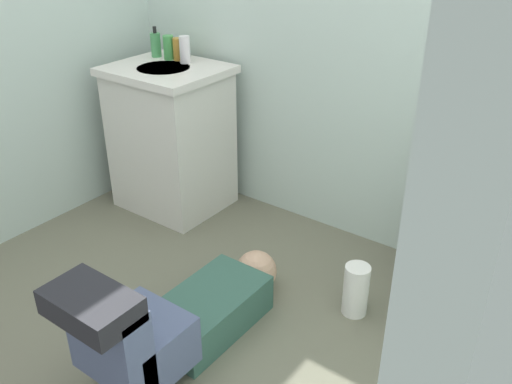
{
  "coord_description": "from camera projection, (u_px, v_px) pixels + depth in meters",
  "views": [
    {
      "loc": [
        1.34,
        -1.38,
        1.61
      ],
      "look_at": [
        0.04,
        0.38,
        0.45
      ],
      "focal_mm": 38.92,
      "sensor_mm": 36.0,
      "label": 1
    }
  ],
  "objects": [
    {
      "name": "tissue_box",
      "position": [
        475.0,
        126.0,
        2.22
      ],
      "size": [
        0.22,
        0.11,
        0.1
      ],
      "primitive_type": "cube",
      "color": "silver",
      "rests_on": "toilet"
    },
    {
      "name": "bottle_amber",
      "position": [
        178.0,
        49.0,
        3.02
      ],
      "size": [
        0.05,
        0.05,
        0.12
      ],
      "primitive_type": "cylinder",
      "color": "#C08931",
      "rests_on": "vanity_cabinet"
    },
    {
      "name": "paper_towel_roll",
      "position": [
        356.0,
        290.0,
        2.38
      ],
      "size": [
        0.11,
        0.11,
        0.24
      ],
      "primitive_type": "cylinder",
      "color": "white",
      "rests_on": "ground_plane"
    },
    {
      "name": "faucet",
      "position": [
        184.0,
        52.0,
        3.0
      ],
      "size": [
        0.02,
        0.02,
        0.1
      ],
      "primitive_type": "cylinder",
      "color": "silver",
      "rests_on": "vanity_cabinet"
    },
    {
      "name": "vanity_cabinet",
      "position": [
        171.0,
        137.0,
        3.11
      ],
      "size": [
        0.6,
        0.52,
        0.82
      ],
      "color": "silver",
      "rests_on": "ground_plane"
    },
    {
      "name": "ground_plane",
      "position": [
        197.0,
        316.0,
        2.44
      ],
      "size": [
        2.89,
        2.97,
        0.04
      ],
      "primitive_type": "cube",
      "color": "#686754"
    },
    {
      "name": "soap_dispenser",
      "position": [
        156.0,
        44.0,
        3.08
      ],
      "size": [
        0.06,
        0.06,
        0.17
      ],
      "color": "#448F54",
      "rests_on": "vanity_cabinet"
    },
    {
      "name": "toilet",
      "position": [
        460.0,
        231.0,
        2.33
      ],
      "size": [
        0.36,
        0.46,
        0.75
      ],
      "color": "silver",
      "rests_on": "ground_plane"
    },
    {
      "name": "bottle_white",
      "position": [
        185.0,
        50.0,
        2.96
      ],
      "size": [
        0.06,
        0.06,
        0.14
      ],
      "primitive_type": "cylinder",
      "color": "white",
      "rests_on": "vanity_cabinet"
    },
    {
      "name": "bottle_green",
      "position": [
        169.0,
        48.0,
        3.03
      ],
      "size": [
        0.06,
        0.06,
        0.13
      ],
      "primitive_type": "cylinder",
      "color": "#44A04E",
      "rests_on": "vanity_cabinet"
    },
    {
      "name": "person_plumber",
      "position": [
        177.0,
        317.0,
        2.14
      ],
      "size": [
        0.39,
        1.06,
        0.52
      ],
      "color": "#33594C",
      "rests_on": "ground_plane"
    }
  ]
}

